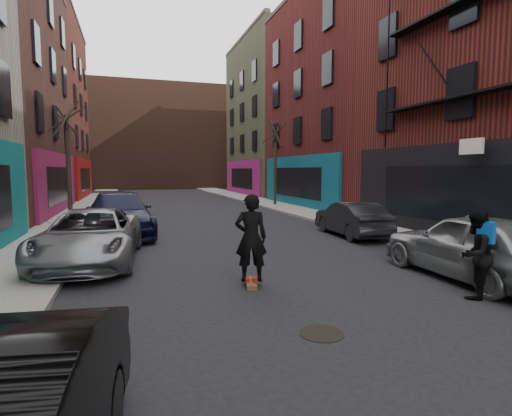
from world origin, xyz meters
TOP-DOWN VIEW (x-y plane):
  - sidewalk_left at (-6.25, 30.00)m, footprint 2.50×84.00m
  - sidewalk_right at (6.25, 30.00)m, footprint 2.50×84.00m
  - buildings_right at (13.50, 16.00)m, footprint 12.00×56.00m
  - building_far at (0.00, 56.00)m, footprint 40.00×10.00m
  - tree_left_far at (-6.20, 18.00)m, footprint 2.00×2.00m
  - tree_right_far at (6.20, 24.00)m, footprint 2.00×2.00m
  - parked_left_far at (-4.60, 9.33)m, footprint 2.86×5.48m
  - parked_left_end at (-3.96, 14.02)m, footprint 2.78×5.92m
  - parked_right_far at (4.01, 4.88)m, footprint 1.96×4.71m
  - parked_right_end at (4.58, 11.16)m, footprint 1.69×4.13m
  - skateboard at (-1.03, 5.99)m, footprint 0.40×0.83m
  - skateboarder at (-1.03, 5.99)m, footprint 0.79×0.61m
  - pedestrian at (2.95, 3.82)m, footprint 1.01×0.89m
  - manhole at (-0.75, 3.15)m, footprint 0.89×0.89m

SIDE VIEW (x-z plane):
  - manhole at x=-0.75m, z-range 0.00..0.01m
  - skateboard at x=-1.03m, z-range 0.00..0.10m
  - sidewalk_left at x=-6.25m, z-range 0.00..0.13m
  - sidewalk_right at x=6.25m, z-range 0.00..0.13m
  - parked_right_end at x=4.58m, z-range 0.00..1.33m
  - parked_left_far at x=-4.60m, z-range 0.00..1.47m
  - parked_right_far at x=4.01m, z-range 0.00..1.59m
  - parked_left_end at x=-3.96m, z-range 0.00..1.67m
  - pedestrian at x=2.95m, z-range 0.01..1.76m
  - skateboarder at x=-1.03m, z-range 0.10..2.03m
  - tree_left_far at x=-6.20m, z-range 0.13..6.63m
  - tree_right_far at x=6.20m, z-range 0.13..6.93m
  - building_far at x=0.00m, z-range 0.00..14.00m
  - buildings_right at x=13.50m, z-range 0.00..16.00m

